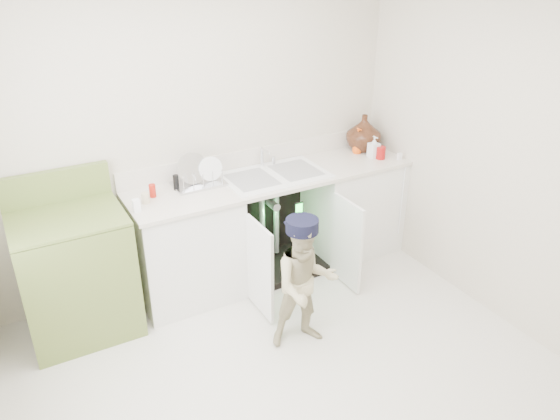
# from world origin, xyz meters

# --- Properties ---
(ground) EXTENTS (3.50, 3.50, 0.00)m
(ground) POSITION_xyz_m (0.00, 0.00, 0.00)
(ground) COLOR beige
(ground) RESTS_ON ground
(room_shell) EXTENTS (6.00, 5.50, 1.26)m
(room_shell) POSITION_xyz_m (0.00, 0.00, 1.25)
(room_shell) COLOR beige
(room_shell) RESTS_ON ground
(counter_run) EXTENTS (2.44, 1.02, 1.23)m
(counter_run) POSITION_xyz_m (0.58, 1.21, 0.47)
(counter_run) COLOR white
(counter_run) RESTS_ON ground
(avocado_stove) EXTENTS (0.76, 0.65, 1.18)m
(avocado_stove) POSITION_xyz_m (-1.09, 1.18, 0.49)
(avocado_stove) COLOR olive
(avocado_stove) RESTS_ON ground
(repair_worker) EXTENTS (0.62, 0.86, 0.99)m
(repair_worker) POSITION_xyz_m (0.27, 0.25, 0.50)
(repair_worker) COLOR #C9B890
(repair_worker) RESTS_ON ground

